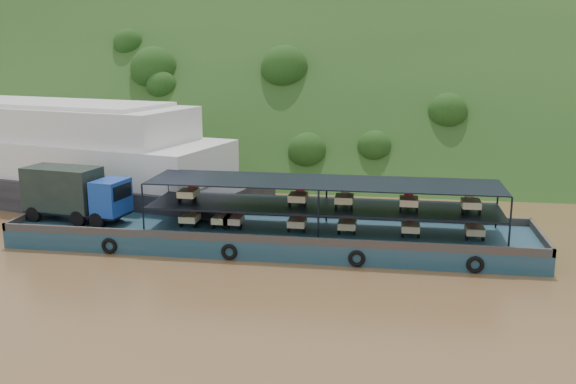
# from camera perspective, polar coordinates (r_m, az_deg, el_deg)

# --- Properties ---
(ground) EXTENTS (160.00, 160.00, 0.00)m
(ground) POSITION_cam_1_polar(r_m,az_deg,el_deg) (42.68, 2.02, -5.17)
(ground) COLOR brown
(ground) RESTS_ON ground
(hillside) EXTENTS (140.00, 39.60, 39.60)m
(hillside) POSITION_cam_1_polar(r_m,az_deg,el_deg) (77.57, 5.36, 2.98)
(hillside) COLOR #183613
(hillside) RESTS_ON ground
(cargo_barge) EXTENTS (35.05, 7.18, 4.97)m
(cargo_barge) POSITION_cam_1_polar(r_m,az_deg,el_deg) (43.61, -3.73, -3.10)
(cargo_barge) COLOR #143946
(cargo_barge) RESTS_ON ground
(passenger_ferry) EXTENTS (43.55, 20.25, 8.56)m
(passenger_ferry) POSITION_cam_1_polar(r_m,az_deg,el_deg) (61.45, -21.60, 3.05)
(passenger_ferry) COLOR black
(passenger_ferry) RESTS_ON ground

